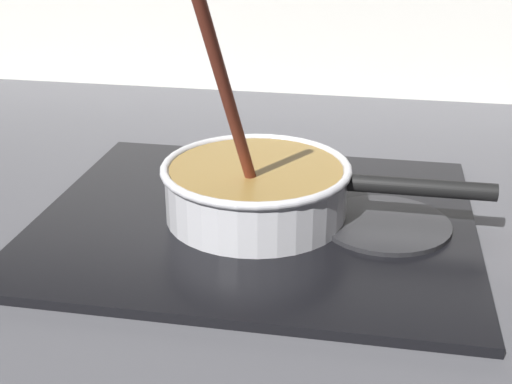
% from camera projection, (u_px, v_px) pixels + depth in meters
% --- Properties ---
extents(ground, '(2.40, 1.60, 0.04)m').
position_uv_depth(ground, '(178.00, 291.00, 0.80)').
color(ground, '#4C4C51').
extents(hob_plate, '(0.56, 0.48, 0.01)m').
position_uv_depth(hob_plate, '(256.00, 220.00, 0.91)').
color(hob_plate, black).
rests_on(hob_plate, ground).
extents(burner_ring, '(0.17, 0.17, 0.01)m').
position_uv_depth(burner_ring, '(256.00, 213.00, 0.90)').
color(burner_ring, '#592D0C').
rests_on(burner_ring, hob_plate).
extents(spare_burner, '(0.17, 0.17, 0.01)m').
position_uv_depth(spare_burner, '(385.00, 224.00, 0.88)').
color(spare_burner, '#262628').
rests_on(spare_burner, hob_plate).
extents(cooking_pan, '(0.42, 0.29, 0.32)m').
position_uv_depth(cooking_pan, '(258.00, 188.00, 0.89)').
color(cooking_pan, silver).
rests_on(cooking_pan, hob_plate).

